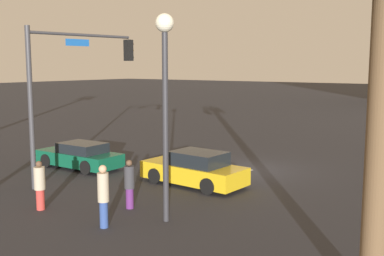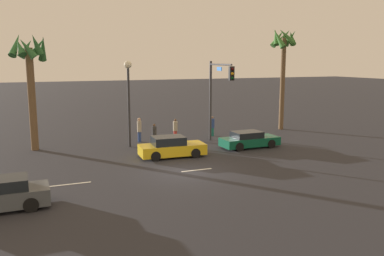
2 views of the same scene
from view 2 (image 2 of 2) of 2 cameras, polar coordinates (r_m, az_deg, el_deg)
name	(u,v)px [view 2 (image 2 of 2)]	position (r m, az deg, el deg)	size (l,w,h in m)	color
ground_plane	(185,171)	(23.44, -1.05, -6.21)	(220.00, 220.00, 0.00)	#28282D
lane_stripe_2	(67,185)	(22.01, -17.37, -7.70)	(2.44, 0.14, 0.01)	silver
lane_stripe_3	(197,170)	(23.71, 0.67, -6.01)	(1.91, 0.14, 0.01)	silver
car_1	(249,140)	(29.96, 8.13, -1.69)	(4.41, 1.89, 1.22)	#0F5138
car_2	(171,147)	(26.84, -2.95, -2.77)	(4.46, 2.06, 1.40)	gold
traffic_signal	(217,88)	(30.34, 3.61, 5.65)	(0.98, 5.18, 6.35)	#38383D
streetlamp	(128,87)	(29.78, -9.04, 5.73)	(0.56, 0.56, 6.37)	#2D2D33
pedestrian_0	(175,129)	(32.86, -2.39, -0.07)	(0.52, 0.52, 1.68)	#BF3833
pedestrian_1	(212,126)	(34.21, 2.91, 0.32)	(0.50, 0.50, 1.69)	#1E7266
pedestrian_2	(154,134)	(30.40, -5.40, -0.89)	(0.45, 0.45, 1.68)	#59266B
pedestrian_3	(139,129)	(31.95, -7.52, -0.15)	(0.47, 0.47, 1.92)	#2D478C
palm_tree_0	(31,67)	(30.56, -22.01, 8.10)	(2.81, 2.60, 8.37)	brown
palm_tree_1	(283,52)	(38.11, 12.83, 10.48)	(2.63, 2.59, 9.34)	brown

